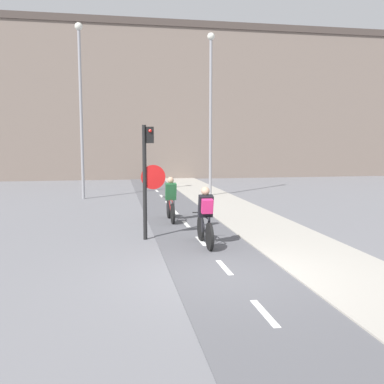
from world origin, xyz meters
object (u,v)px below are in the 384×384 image
(traffic_light_pole, at_px, (148,169))
(cyclist_far, at_px, (171,202))
(street_lamp_far, at_px, (81,95))
(street_lamp_sidewalk, at_px, (211,100))
(cyclist_near, at_px, (205,218))

(traffic_light_pole, xyz_separation_m, cyclist_far, (0.96, 2.61, -1.27))
(cyclist_far, bearing_deg, traffic_light_pole, -110.22)
(street_lamp_far, xyz_separation_m, street_lamp_sidewalk, (6.21, -0.07, -0.10))
(street_lamp_far, height_order, cyclist_far, street_lamp_far)
(street_lamp_sidewalk, relative_size, cyclist_far, 4.45)
(street_lamp_far, distance_m, cyclist_near, 11.74)
(street_lamp_far, relative_size, street_lamp_sidewalk, 1.02)
(cyclist_near, relative_size, cyclist_far, 1.01)
(street_lamp_sidewalk, relative_size, cyclist_near, 4.39)
(cyclist_near, bearing_deg, cyclist_far, 96.70)
(cyclist_near, xyz_separation_m, cyclist_far, (-0.43, 3.66, -0.05))
(traffic_light_pole, relative_size, cyclist_near, 1.73)
(cyclist_near, bearing_deg, street_lamp_far, 110.18)
(street_lamp_sidewalk, bearing_deg, cyclist_far, -113.42)
(traffic_light_pole, bearing_deg, cyclist_near, -37.13)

